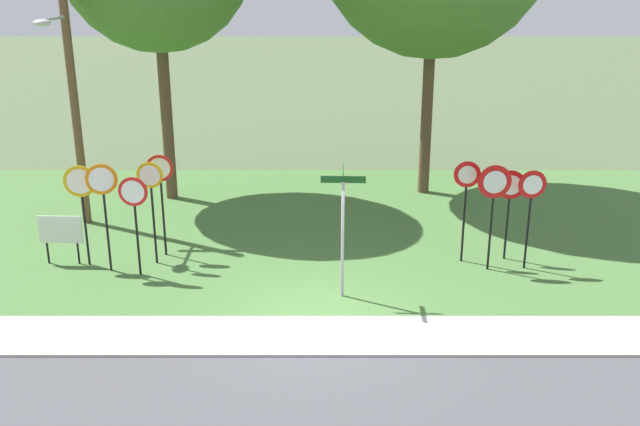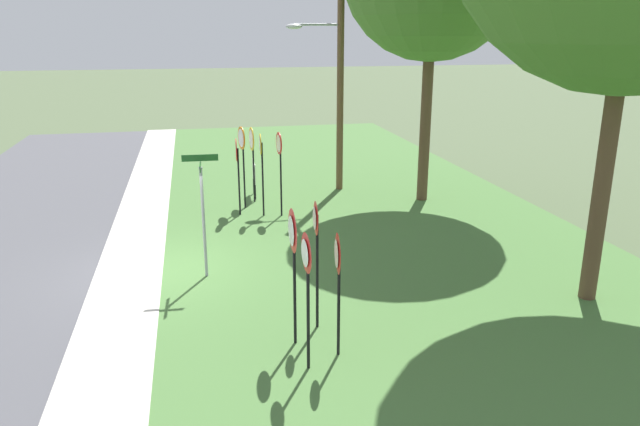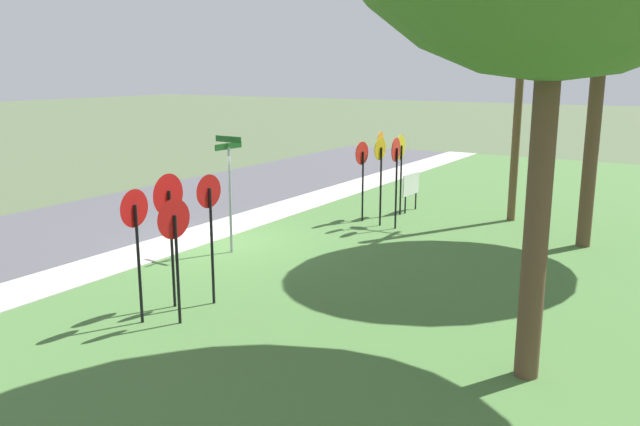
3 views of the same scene
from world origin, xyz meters
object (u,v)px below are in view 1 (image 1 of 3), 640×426
object	(u,v)px
utility_pole	(66,72)
yield_sign_near_left	(507,194)
yield_sign_near_right	(529,196)
yield_sign_far_right	(491,192)
stop_sign_far_right	(132,205)
notice_board	(58,232)
stop_sign_near_right	(101,194)
stop_sign_near_left	(149,192)
yield_sign_far_left	(464,188)
street_name_post	(340,222)
stop_sign_far_center	(158,184)
stop_sign_far_left	(79,193)

from	to	relation	value
utility_pole	yield_sign_near_left	bearing A→B (deg)	-13.43
yield_sign_near_right	yield_sign_far_right	size ratio (longest dim) A/B	0.94
stop_sign_far_right	utility_pole	size ratio (longest dim) A/B	0.30
notice_board	yield_sign_far_right	bearing A→B (deg)	0.20
stop_sign_near_right	stop_sign_far_right	xyz separation A→B (m)	(0.77, -0.23, -0.20)
stop_sign_near_left	yield_sign_far_left	bearing A→B (deg)	4.21
stop_sign_near_left	yield_sign_near_right	distance (m)	9.11
yield_sign_far_left	yield_sign_far_right	bearing A→B (deg)	-41.33
stop_sign_near_right	utility_pole	distance (m)	4.60
yield_sign_far_right	utility_pole	world-z (taller)	utility_pole
street_name_post	stop_sign_near_right	bearing A→B (deg)	168.02
stop_sign_far_center	notice_board	size ratio (longest dim) A/B	2.12
stop_sign_near_left	stop_sign_near_right	xyz separation A→B (m)	(-1.01, -0.49, 0.10)
yield_sign_near_left	utility_pole	xyz separation A→B (m)	(-11.50, 2.75, 2.63)
stop_sign_near_left	street_name_post	bearing A→B (deg)	-19.31
stop_sign_far_left	yield_sign_near_right	xyz separation A→B (m)	(10.76, -0.22, -0.02)
stop_sign_far_left	yield_sign_near_right	bearing A→B (deg)	-6.42
notice_board	stop_sign_near_right	bearing A→B (deg)	-17.96
yield_sign_near_left	stop_sign_far_left	bearing A→B (deg)	-171.81
yield_sign_far_left	stop_sign_far_center	bearing A→B (deg)	-179.62
stop_sign_near_left	yield_sign_near_left	bearing A→B (deg)	5.07
stop_sign_near_right	yield_sign_near_right	size ratio (longest dim) A/B	1.08
stop_sign_far_left	street_name_post	world-z (taller)	street_name_post
stop_sign_near_left	stop_sign_far_center	world-z (taller)	stop_sign_far_center
yield_sign_near_right	stop_sign_near_right	bearing A→B (deg)	177.51
yield_sign_near_left	street_name_post	world-z (taller)	street_name_post
stop_sign_far_center	yield_sign_near_right	distance (m)	9.03
stop_sign_far_right	notice_board	bearing A→B (deg)	164.92
yield_sign_near_right	yield_sign_far_right	xyz separation A→B (m)	(-0.92, -0.08, 0.13)
yield_sign_near_right	yield_sign_far_left	world-z (taller)	yield_sign_far_left
yield_sign_near_left	street_name_post	xyz separation A→B (m)	(-4.19, -2.18, 0.03)
stop_sign_far_left	yield_sign_near_left	xyz separation A→B (m)	(10.42, 0.39, -0.14)
stop_sign_near_right	yield_sign_far_right	world-z (taller)	stop_sign_near_right
stop_sign_near_right	yield_sign_far_left	xyz separation A→B (m)	(8.65, 0.62, -0.04)
stop_sign_near_left	stop_sign_far_left	world-z (taller)	stop_sign_near_left
yield_sign_near_left	stop_sign_near_left	bearing A→B (deg)	-172.13
stop_sign_far_right	utility_pole	bearing A→B (deg)	127.60
yield_sign_far_right	utility_pole	size ratio (longest dim) A/B	0.33
stop_sign_far_right	yield_sign_far_left	distance (m)	7.93
yield_sign_far_right	street_name_post	size ratio (longest dim) A/B	0.89
yield_sign_near_right	yield_sign_far_left	bearing A→B (deg)	158.97
yield_sign_near_right	yield_sign_far_left	xyz separation A→B (m)	(-1.46, 0.46, 0.07)
yield_sign_near_right	stop_sign_near_left	bearing A→B (deg)	174.51
utility_pole	stop_sign_near_left	bearing A→B (deg)	-47.89
stop_sign_far_center	yield_sign_near_right	bearing A→B (deg)	-10.93
notice_board	stop_sign_far_left	bearing A→B (deg)	-6.47
stop_sign_far_left	yield_sign_far_right	bearing A→B (deg)	-6.97
stop_sign_near_right	stop_sign_far_right	bearing A→B (deg)	-28.11
stop_sign_near_left	stop_sign_far_right	bearing A→B (deg)	-104.77
yield_sign_far_left	street_name_post	xyz separation A→B (m)	(-3.07, -2.03, -0.16)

